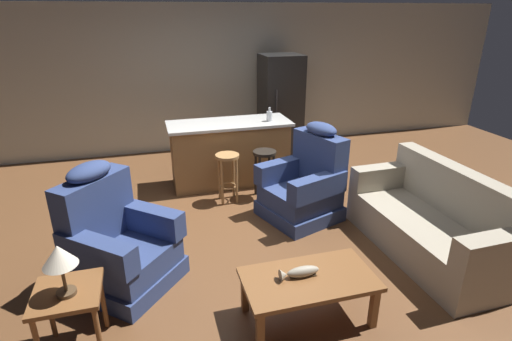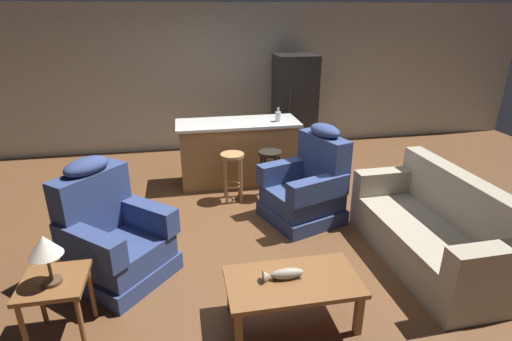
# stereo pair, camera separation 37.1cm
# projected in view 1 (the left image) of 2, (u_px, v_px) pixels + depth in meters

# --- Properties ---
(ground_plane) EXTENTS (12.00, 12.00, 0.00)m
(ground_plane) POSITION_uv_depth(u_px,v_px,m) (254.00, 223.00, 4.98)
(ground_plane) COLOR brown
(back_wall) EXTENTS (12.00, 0.05, 2.60)m
(back_wall) POSITION_uv_depth(u_px,v_px,m) (208.00, 79.00, 7.28)
(back_wall) COLOR #B2B2A3
(back_wall) RESTS_ON ground_plane
(coffee_table) EXTENTS (1.10, 0.60, 0.42)m
(coffee_table) POSITION_uv_depth(u_px,v_px,m) (309.00, 283.00, 3.32)
(coffee_table) COLOR brown
(coffee_table) RESTS_ON ground_plane
(fish_figurine) EXTENTS (0.34, 0.10, 0.10)m
(fish_figurine) POSITION_uv_depth(u_px,v_px,m) (299.00, 272.00, 3.29)
(fish_figurine) COLOR #4C3823
(fish_figurine) RESTS_ON coffee_table
(couch) EXTENTS (0.88, 1.92, 0.94)m
(couch) POSITION_uv_depth(u_px,v_px,m) (433.00, 224.00, 4.28)
(couch) COLOR #9E937F
(couch) RESTS_ON ground_plane
(recliner_near_lamp) EXTENTS (1.19, 1.19, 1.20)m
(recliner_near_lamp) POSITION_uv_depth(u_px,v_px,m) (117.00, 244.00, 3.77)
(recliner_near_lamp) COLOR navy
(recliner_near_lamp) RESTS_ON ground_plane
(recliner_near_island) EXTENTS (1.07, 1.07, 1.20)m
(recliner_near_island) POSITION_uv_depth(u_px,v_px,m) (305.00, 185.00, 5.02)
(recliner_near_island) COLOR navy
(recliner_near_island) RESTS_ON ground_plane
(end_table) EXTENTS (0.48, 0.48, 0.56)m
(end_table) POSITION_uv_depth(u_px,v_px,m) (69.00, 302.00, 2.96)
(end_table) COLOR brown
(end_table) RESTS_ON ground_plane
(table_lamp) EXTENTS (0.24, 0.24, 0.41)m
(table_lamp) POSITION_uv_depth(u_px,v_px,m) (59.00, 258.00, 2.78)
(table_lamp) COLOR #4C3823
(table_lamp) RESTS_ON end_table
(kitchen_island) EXTENTS (1.80, 0.70, 0.95)m
(kitchen_island) POSITION_uv_depth(u_px,v_px,m) (230.00, 153.00, 6.00)
(kitchen_island) COLOR olive
(kitchen_island) RESTS_ON ground_plane
(bar_stool_left) EXTENTS (0.32, 0.32, 0.68)m
(bar_stool_left) POSITION_uv_depth(u_px,v_px,m) (228.00, 169.00, 5.40)
(bar_stool_left) COLOR #A87A47
(bar_stool_left) RESTS_ON ground_plane
(bar_stool_right) EXTENTS (0.32, 0.32, 0.68)m
(bar_stool_right) POSITION_uv_depth(u_px,v_px,m) (265.00, 165.00, 5.53)
(bar_stool_right) COLOR black
(bar_stool_right) RESTS_ON ground_plane
(refrigerator) EXTENTS (0.70, 0.69, 1.76)m
(refrigerator) POSITION_uv_depth(u_px,v_px,m) (280.00, 105.00, 7.23)
(refrigerator) COLOR black
(refrigerator) RESTS_ON ground_plane
(bottle_tall_green) EXTENTS (0.09, 0.09, 0.20)m
(bottle_tall_green) POSITION_uv_depth(u_px,v_px,m) (269.00, 116.00, 5.86)
(bottle_tall_green) COLOR silver
(bottle_tall_green) RESTS_ON kitchen_island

